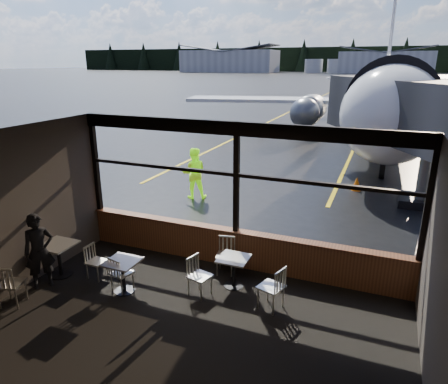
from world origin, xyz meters
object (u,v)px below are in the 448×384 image
Objects in this scene: chair_mid_w at (97,262)px; chair_near_n at (226,256)px; ground_crew at (194,173)px; cone_nose at (357,184)px; chair_near_w at (200,277)px; chair_left_s at (11,284)px; chair_mid_s at (122,273)px; cone_wing at (262,130)px; jet_bridge at (403,144)px; cafe_table_near at (234,272)px; cafe_table_mid at (123,276)px; chair_near_e at (271,287)px; passenger at (39,251)px; cafe_table_left at (59,260)px; airliner at (392,53)px.

chair_near_n is at bearing 119.32° from chair_mid_w.
ground_crew is 6.31m from cone_nose.
chair_near_w is 3.81m from chair_left_s.
cone_wing is at bearing 111.87° from chair_mid_s.
jet_bridge is 7.47m from cafe_table_near.
cone_nose is at bearing 42.53° from chair_left_s.
cafe_table_mid is 2.34m from chair_near_n.
chair_mid_w is (-4.01, -0.33, -0.07)m from chair_near_e.
chair_left_s is at bearing -149.48° from cafe_table_near.
chair_mid_w is 1.48× the size of cone_wing.
passenger is (-4.89, -1.06, 0.38)m from chair_near_e.
ground_crew is at bearing -83.43° from cone_wing.
chair_mid_s is 0.49× the size of passenger.
chair_near_e is 1.07× the size of chair_near_w.
chair_near_e is at bearing -96.31° from cone_nose.
cafe_table_mid is at bearing 30.53° from chair_near_n.
chair_mid_w is at bearing 70.44° from ground_crew.
chair_near_w is 0.52× the size of passenger.
chair_mid_w is at bearing -131.20° from jet_bridge.
cafe_table_near is at bearing 27.03° from cafe_table_mid.
cafe_table_mid is 20.42m from cone_wing.
chair_near_e is at bearing -39.67° from passenger.
ground_crew is at bearing 123.93° from cafe_table_near.
chair_near_e is 1.72× the size of cone_wing.
chair_mid_s is at bearing -126.31° from jet_bridge.
cone_wing is at bearing 104.92° from cafe_table_near.
chair_left_s is (-0.04, -1.27, 0.07)m from cafe_table_left.
cafe_table_near is 6.28m from ground_crew.
cafe_table_mid is 1.91m from passenger.
passenger is (-1.79, -0.47, 0.48)m from cafe_table_mid.
chair_left_s is 0.55× the size of passenger.
airliner is 65.62× the size of cone_nose.
chair_near_e is 1.68m from chair_near_n.
chair_mid_s is 2.17m from chair_left_s.
chair_mid_s is 1.52× the size of cone_wing.
cafe_table_mid is at bearing -58.18° from chair_near_w.
cafe_table_left is (-7.20, -7.47, -1.86)m from jet_bridge.
chair_near_e is at bearing 23.69° from chair_mid_s.
cone_wing is (-5.10, 19.12, -0.08)m from cafe_table_near.
cafe_table_left is at bearing 69.50° from chair_left_s.
chair_near_e reaches higher than cafe_table_near.
chair_near_w is 1.06× the size of chair_mid_s.
chair_near_e is at bearing 97.73° from chair_mid_w.
chair_mid_w is (0.86, 0.23, 0.00)m from cafe_table_left.
passenger is (-3.91, -1.55, 0.49)m from cafe_table_near.
cafe_table_left is at bearing 114.12° from chair_near_e.
cafe_table_left is 1.71m from chair_mid_s.
chair_mid_w is at bearing 15.21° from cafe_table_left.
chair_left_s reaches higher than chair_near_n.
chair_left_s is (-1.82, -1.24, 0.10)m from cafe_table_mid.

